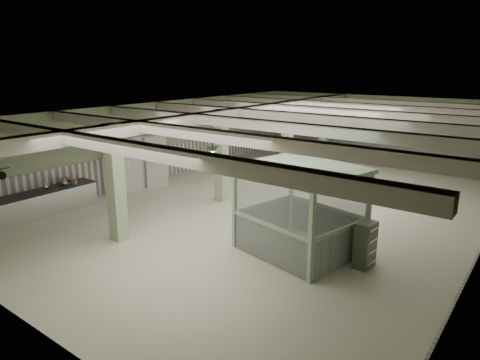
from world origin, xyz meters
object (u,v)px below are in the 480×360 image
Objects in this scene: walkin_cooler at (134,161)px; filing_cabinet at (365,245)px; prep_counter at (21,208)px; guard_booth at (300,194)px.

filing_cabinet is (10.89, -1.33, -0.56)m from walkin_cooler.
walkin_cooler is (-0.08, 5.07, 0.74)m from prep_counter.
guard_booth is (8.90, 3.58, 1.26)m from prep_counter.
walkin_cooler is 0.72× the size of guard_booth.
guard_booth is at bearing -9.41° from walkin_cooler.
filing_cabinet is (1.91, 0.16, -1.09)m from guard_booth.
prep_counter is 9.68m from guard_booth.
walkin_cooler is 9.12m from guard_booth.
walkin_cooler is at bearing 178.63° from filing_cabinet.
prep_counter is 2.10× the size of walkin_cooler.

